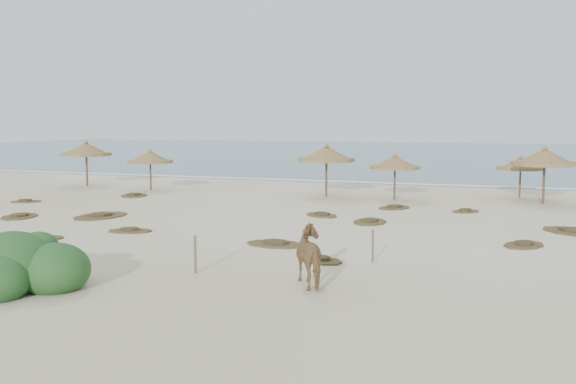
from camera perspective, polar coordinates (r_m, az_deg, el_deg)
name	(u,v)px	position (r m, az deg, el deg)	size (l,w,h in m)	color
ground	(222,250)	(21.64, -5.92, -5.19)	(160.00, 160.00, 0.00)	beige
ocean	(457,153)	(94.56, 14.76, 3.35)	(200.00, 100.00, 0.01)	#28567A
foam_line	(385,183)	(46.17, 8.57, 0.79)	(70.00, 0.60, 0.01)	white
palapa_0	(86,150)	(45.75, -17.50, 3.58)	(3.40, 3.40, 3.14)	brown
palapa_1	(150,158)	(41.51, -12.15, 3.00)	(3.40, 3.40, 2.68)	brown
palapa_2	(326,155)	(37.21, 3.44, 3.32)	(3.98, 3.98, 3.12)	brown
palapa_3	(395,163)	(36.20, 9.49, 2.54)	(3.09, 3.09, 2.61)	brown
palapa_4	(521,164)	(38.78, 19.98, 2.32)	(3.44, 3.44, 2.47)	brown
palapa_5	(545,158)	(36.16, 21.86, 2.81)	(3.84, 3.84, 3.12)	brown
horse	(314,256)	(16.85, 2.32, -5.72)	(0.84, 1.84, 1.56)	olive
fence_post_near	(195,254)	(18.41, -8.25, -5.52)	(0.08, 0.08, 1.08)	brown
fence_post_far	(373,246)	(19.86, 7.54, -4.77)	(0.07, 0.07, 1.00)	brown
bush	(15,267)	(17.99, -23.12, -6.15)	(3.84, 3.38, 1.72)	#30622A
scrub_0	(19,216)	(31.49, -22.76, -1.99)	(2.22, 2.66, 0.16)	brown
scrub_1	(100,216)	(30.43, -16.33, -2.03)	(2.19, 3.11, 0.16)	brown
scrub_2	(130,230)	(25.96, -13.87, -3.33)	(2.00, 1.57, 0.16)	brown
scrub_3	(370,221)	(27.72, 7.28, -2.61)	(1.49, 2.22, 0.16)	brown
scrub_4	(524,244)	(23.76, 20.22, -4.40)	(1.85, 2.18, 0.16)	brown
scrub_5	(573,231)	(27.36, 24.00, -3.21)	(3.13, 3.13, 0.16)	brown
scrub_6	(134,195)	(38.54, -13.54, -0.28)	(2.32, 2.71, 0.16)	brown
scrub_7	(395,207)	(32.53, 9.45, -1.35)	(1.95, 2.39, 0.16)	brown
scrub_8	(26,201)	(37.41, -22.30, -0.76)	(1.92, 1.67, 0.16)	brown
scrub_9	(276,244)	(22.47, -1.11, -4.61)	(2.30, 1.61, 0.16)	brown
scrub_10	(465,211)	(31.92, 15.50, -1.63)	(1.71, 1.82, 0.16)	brown
scrub_11	(40,239)	(25.06, -21.18, -3.91)	(1.74, 2.08, 0.16)	brown
scrub_12	(321,260)	(19.88, 2.99, -6.04)	(1.81, 1.61, 0.16)	brown
scrub_13	(322,215)	(29.52, 3.02, -2.04)	(2.23, 2.21, 0.16)	brown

